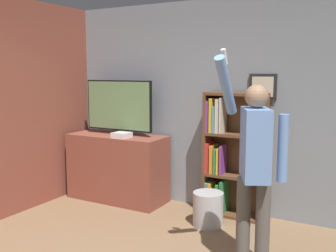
{
  "coord_description": "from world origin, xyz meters",
  "views": [
    {
      "loc": [
        1.87,
        -2.06,
        1.79
      ],
      "look_at": [
        -0.23,
        1.73,
        1.19
      ],
      "focal_mm": 42.0,
      "sensor_mm": 36.0,
      "label": 1
    }
  ],
  "objects_px": {
    "television": "(119,107)",
    "game_console": "(122,135)",
    "waste_bin": "(208,209)",
    "person": "(255,160)",
    "bookshelf": "(228,157)"
  },
  "relations": [
    {
      "from": "game_console",
      "to": "person",
      "type": "height_order",
      "value": "person"
    },
    {
      "from": "person",
      "to": "bookshelf",
      "type": "bearing_deg",
      "value": -175.59
    },
    {
      "from": "bookshelf",
      "to": "person",
      "type": "bearing_deg",
      "value": -60.21
    },
    {
      "from": "television",
      "to": "game_console",
      "type": "height_order",
      "value": "television"
    },
    {
      "from": "game_console",
      "to": "waste_bin",
      "type": "distance_m",
      "value": 1.51
    },
    {
      "from": "bookshelf",
      "to": "person",
      "type": "relative_size",
      "value": 0.78
    },
    {
      "from": "bookshelf",
      "to": "waste_bin",
      "type": "height_order",
      "value": "bookshelf"
    },
    {
      "from": "television",
      "to": "game_console",
      "type": "distance_m",
      "value": 0.45
    },
    {
      "from": "television",
      "to": "person",
      "type": "height_order",
      "value": "person"
    },
    {
      "from": "person",
      "to": "waste_bin",
      "type": "xyz_separation_m",
      "value": [
        -0.75,
        0.75,
        -0.82
      ]
    },
    {
      "from": "game_console",
      "to": "television",
      "type": "bearing_deg",
      "value": 132.5
    },
    {
      "from": "game_console",
      "to": "person",
      "type": "distance_m",
      "value": 2.23
    },
    {
      "from": "game_console",
      "to": "person",
      "type": "relative_size",
      "value": 0.11
    },
    {
      "from": "game_console",
      "to": "waste_bin",
      "type": "xyz_separation_m",
      "value": [
        1.3,
        -0.11,
        -0.76
      ]
    },
    {
      "from": "game_console",
      "to": "person",
      "type": "xyz_separation_m",
      "value": [
        2.06,
        -0.87,
        0.06
      ]
    }
  ]
}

